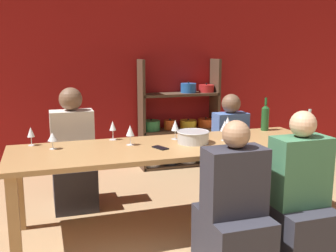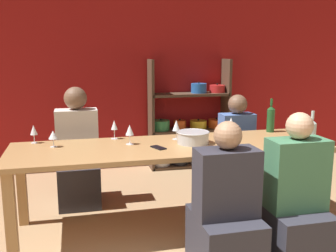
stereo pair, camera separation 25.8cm
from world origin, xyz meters
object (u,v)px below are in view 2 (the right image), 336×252
wine_glass_empty_b (176,126)px  person_near_a (225,219)px  wine_glass_red_c (231,122)px  shelf_unit (190,128)px  wine_glass_white_a (130,131)px  cell_phone (158,148)px  wine_glass_empty_a (114,126)px  wine_glass_red_a (53,135)px  person_far_a (78,162)px  wine_bottle_green (312,132)px  wine_bottle_dark (271,118)px  dining_table (171,154)px  wine_glass_white_b (34,131)px  person_near_b (294,209)px  wine_glass_red_b (226,127)px  person_far_b (236,156)px  mixing_bowl (193,137)px

wine_glass_empty_b → person_near_a: bearing=-84.7°
wine_glass_red_c → shelf_unit: bearing=88.7°
wine_glass_white_a → wine_glass_red_c: 1.03m
wine_glass_white_a → cell_phone: bearing=-42.2°
shelf_unit → person_near_a: shelf_unit is taller
wine_glass_red_c → wine_glass_empty_a: bearing=176.0°
wine_glass_red_a → person_near_a: size_ratio=0.13×
wine_glass_red_c → person_far_a: 1.60m
wine_bottle_green → wine_bottle_dark: 0.64m
wine_glass_white_a → wine_glass_empty_a: bearing=113.4°
dining_table → wine_glass_red_a: 1.02m
wine_glass_white_b → person_near_b: size_ratio=0.14×
wine_bottle_green → wine_glass_red_b: wine_bottle_green is taller
wine_bottle_green → wine_glass_empty_a: size_ratio=1.75×
person_near_a → person_far_b: size_ratio=1.00×
shelf_unit → person_near_b: 2.56m
wine_glass_red_c → cell_phone: 0.89m
shelf_unit → person_far_a: 1.82m
cell_phone → person_far_a: size_ratio=0.14×
wine_glass_empty_b → wine_glass_white_a: bearing=-167.6°
wine_glass_red_a → wine_glass_empty_b: wine_glass_empty_b is taller
wine_glass_empty_a → person_far_a: size_ratio=0.15×
wine_glass_red_a → person_far_b: 2.04m
wine_glass_red_b → person_near_a: (-0.32, -0.82, -0.49)m
dining_table → mixing_bowl: size_ratio=9.43×
person_near_a → person_far_a: 1.84m
wine_glass_empty_a → wine_glass_empty_b: size_ratio=0.97×
wine_bottle_green → wine_bottle_dark: bearing=94.0°
mixing_bowl → person_near_a: bearing=-90.6°
wine_glass_red_b → person_far_b: bearing=59.1°
wine_bottle_dark → person_near_a: bearing=-129.5°
person_near_a → wine_bottle_green: bearing=26.4°
dining_table → wine_bottle_dark: (1.12, 0.31, 0.22)m
shelf_unit → wine_glass_red_b: 1.80m
person_far_a → wine_glass_red_b: bearing=150.9°
dining_table → wine_glass_red_b: 0.56m
person_near_a → dining_table: bearing=103.8°
wine_glass_empty_a → person_far_b: (1.38, 0.34, -0.47)m
wine_glass_red_c → person_far_b: person_far_b is taller
mixing_bowl → cell_phone: size_ratio=1.77×
dining_table → person_near_b: (0.75, -0.79, -0.26)m
person_far_b → shelf_unit: bearing=-78.7°
wine_glass_white_b → wine_glass_empty_b: size_ratio=0.90×
mixing_bowl → wine_glass_white_b: 1.41m
person_far_a → person_near_b: bearing=135.1°
person_near_b → wine_glass_red_b: bearing=106.1°
shelf_unit → wine_glass_white_a: shelf_unit is taller
mixing_bowl → wine_glass_red_c: (0.47, 0.26, 0.06)m
wine_glass_white_b → wine_glass_red_c: size_ratio=0.97×
person_far_a → person_far_b: 1.72m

